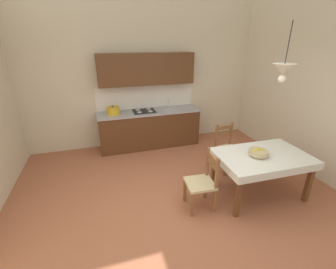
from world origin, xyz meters
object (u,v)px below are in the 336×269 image
object	(u,v)px
dining_chair_kitchen_side	(227,148)
dining_chair_tv_side	(202,182)
kitchen_cabinetry	(149,112)
pendant_lamp	(284,70)
fruit_bowl	(258,152)
dining_table	(262,161)

from	to	relation	value
dining_chair_kitchen_side	dining_chair_tv_side	bearing A→B (deg)	-136.34
kitchen_cabinetry	dining_chair_kitchen_side	xyz separation A→B (m)	(1.25, -1.57, -0.41)
kitchen_cabinetry	pendant_lamp	size ratio (longest dim) A/B	3.00
dining_chair_kitchen_side	fruit_bowl	size ratio (longest dim) A/B	3.10
dining_table	pendant_lamp	distance (m)	1.45
dining_chair_kitchen_side	fruit_bowl	bearing A→B (deg)	-91.91
dining_chair_tv_side	kitchen_cabinetry	bearing A→B (deg)	96.01
dining_chair_tv_side	fruit_bowl	bearing A→B (deg)	0.33
dining_chair_kitchen_side	pendant_lamp	size ratio (longest dim) A/B	1.16
dining_chair_kitchen_side	pendant_lamp	xyz separation A→B (m)	(0.15, -0.94, 1.64)
dining_table	fruit_bowl	xyz separation A→B (m)	(-0.10, 0.00, 0.18)
pendant_lamp	dining_chair_tv_side	bearing A→B (deg)	179.64
dining_table	fruit_bowl	distance (m)	0.21
kitchen_cabinetry	dining_chair_kitchen_side	world-z (taller)	kitchen_cabinetry
kitchen_cabinetry	dining_table	distance (m)	2.84
pendant_lamp	kitchen_cabinetry	bearing A→B (deg)	119.03
kitchen_cabinetry	dining_chair_tv_side	world-z (taller)	kitchen_cabinetry
kitchen_cabinetry	dining_chair_kitchen_side	bearing A→B (deg)	-51.59
dining_table	dining_chair_kitchen_side	world-z (taller)	dining_chair_kitchen_side
dining_chair_tv_side	pendant_lamp	bearing A→B (deg)	-0.36
fruit_bowl	pendant_lamp	bearing A→B (deg)	-3.95
kitchen_cabinetry	dining_table	xyz separation A→B (m)	(1.31, -2.50, -0.22)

